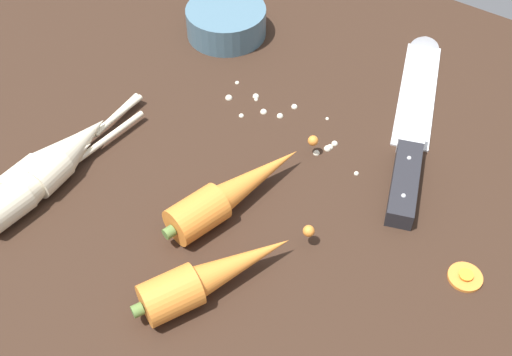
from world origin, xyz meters
TOP-DOWN VIEW (x-y plane):
  - ground_plane at (0.00, 0.00)cm, footprint 120.00×90.00cm
  - chefs_knife at (9.35, 18.45)cm, footprint 14.90×33.80cm
  - whole_carrot at (-0.58, -5.33)cm, footprint 8.25×20.45cm
  - whole_carrot_second at (3.97, -14.82)cm, footprint 10.45×17.76cm
  - parsnip_front at (-19.78, -12.68)cm, footprint 4.12×20.62cm
  - parsnip_mid_left at (-19.10, -10.92)cm, footprint 4.84×18.03cm
  - parsnip_mid_right at (-18.59, -15.88)cm, footprint 4.99×22.30cm
  - carrot_slice_stray_near at (23.53, -0.44)cm, footprint 3.40×3.40cm
  - prep_bowl at (-19.55, 18.95)cm, footprint 11.00×11.00cm
  - mince_crumbs at (-3.17, 8.62)cm, footprint 20.80×6.38cm

SIDE VIEW (x-z plane):
  - ground_plane at x=0.00cm, z-range -4.00..0.00cm
  - carrot_slice_stray_near at x=23.53cm, z-range 0.01..0.71cm
  - mince_crumbs at x=-3.17cm, z-range -0.06..0.84cm
  - chefs_knife at x=9.35cm, z-range -1.44..2.74cm
  - parsnip_mid_right at x=-18.59cm, z-range -0.02..3.98cm
  - parsnip_front at x=-19.78cm, z-range -0.02..3.98cm
  - parsnip_mid_left at x=-19.10cm, z-range -0.02..3.98cm
  - whole_carrot at x=-0.58cm, z-range 0.00..4.20cm
  - whole_carrot_second at x=3.97cm, z-range 0.00..4.20cm
  - prep_bowl at x=-19.55cm, z-range 0.15..4.15cm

